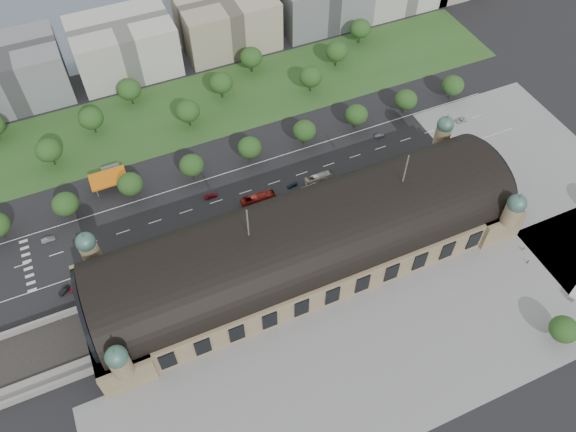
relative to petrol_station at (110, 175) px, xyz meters
name	(u,v)px	position (x,y,z in m)	size (l,w,h in m)	color
ground	(306,260)	(53.91, -65.28, -2.95)	(900.00, 900.00, 0.00)	black
station	(306,242)	(53.91, -65.28, 7.33)	(150.00, 48.40, 44.30)	#99855F
plaza_south	(394,356)	(63.91, -109.28, -2.95)	(190.00, 48.00, 0.12)	gray
plaza_east	(539,173)	(156.91, -65.28, -2.95)	(56.00, 100.00, 0.12)	gray
road_slab	(216,202)	(33.91, -27.28, -2.95)	(260.00, 26.00, 0.10)	black
grass_belt	(186,111)	(38.91, 27.72, -2.95)	(300.00, 45.00, 0.10)	#2E5221
petrol_station	(110,175)	(0.00, 0.00, 0.00)	(14.00, 13.00, 5.05)	orange
office_2	(11,74)	(-26.09, 67.72, 9.05)	(45.00, 32.00, 24.00)	gray
office_3	(124,46)	(23.91, 67.72, 9.05)	(45.00, 32.00, 24.00)	beige
office_4	(227,21)	(73.91, 67.72, 9.05)	(45.00, 32.00, 24.00)	#B3A68D
tree_row_2	(65,204)	(-18.09, -12.28, 4.48)	(9.60, 9.60, 11.52)	#2D2116
tree_row_3	(130,184)	(5.91, -12.28, 4.48)	(9.60, 9.60, 11.52)	#2D2116
tree_row_4	(192,165)	(29.91, -12.28, 4.48)	(9.60, 9.60, 11.52)	#2D2116
tree_row_5	(250,148)	(53.91, -12.28, 4.48)	(9.60, 9.60, 11.52)	#2D2116
tree_row_6	(304,131)	(77.91, -12.28, 4.48)	(9.60, 9.60, 11.52)	#2D2116
tree_row_7	(357,115)	(101.91, -12.28, 4.48)	(9.60, 9.60, 11.52)	#2D2116
tree_row_8	(406,100)	(125.91, -12.28, 4.48)	(9.60, 9.60, 11.52)	#2D2116
tree_row_9	(453,85)	(149.91, -12.28, 4.48)	(9.60, 9.60, 11.52)	#2D2116
tree_belt_3	(49,150)	(-19.09, 17.72, 5.10)	(10.40, 10.40, 12.48)	#2D2116
tree_belt_4	(91,118)	(-0.09, 29.72, 5.10)	(10.40, 10.40, 12.48)	#2D2116
tree_belt_5	(129,89)	(18.91, 41.72, 5.10)	(10.40, 10.40, 12.48)	#2D2116
tree_belt_6	(188,111)	(37.91, 17.72, 5.10)	(10.40, 10.40, 12.48)	#2D2116
tree_belt_7	(221,83)	(56.91, 29.72, 5.10)	(10.40, 10.40, 12.48)	#2D2116
tree_belt_8	(251,57)	(75.91, 41.72, 5.10)	(10.40, 10.40, 12.48)	#2D2116
tree_belt_9	(311,77)	(94.91, 17.72, 5.10)	(10.40, 10.40, 12.48)	#2D2116
tree_belt_10	(337,51)	(113.91, 29.72, 5.10)	(10.40, 10.40, 12.48)	#2D2116
tree_belt_11	(360,28)	(132.91, 41.72, 5.10)	(10.40, 10.40, 12.48)	#2D2116
tree_plaza_s	(564,329)	(113.91, -125.28, 3.86)	(9.00, 9.00, 10.64)	#2D2116
traffic_car_1	(48,239)	(-27.71, -20.19, -2.18)	(1.63, 4.69, 1.54)	gray
traffic_car_2	(91,266)	(-15.81, -38.03, -2.25)	(2.32, 5.04, 1.40)	black
traffic_car_3	(211,196)	(32.94, -24.21, -2.21)	(2.08, 5.11, 1.48)	maroon
traffic_car_4	(292,185)	(63.72, -31.84, -2.23)	(1.69, 4.19, 1.43)	#162440
traffic_car_5	(380,136)	(108.73, -21.32, -2.28)	(1.42, 4.07, 1.34)	#525359
traffic_car_6	(460,120)	(145.52, -27.03, -2.26)	(2.28, 4.94, 1.37)	#B9B9BB
parked_car_0	(65,291)	(-25.98, -44.28, -2.23)	(1.53, 4.38, 1.44)	black
parked_car_1	(76,287)	(-22.06, -44.28, -2.21)	(2.44, 5.30, 1.47)	maroon
parked_car_2	(152,260)	(4.17, -44.06, -2.14)	(2.26, 5.57, 1.62)	#182144
parked_car_3	(162,248)	(8.96, -40.28, -2.31)	(1.52, 3.77, 1.28)	slate
parked_car_4	(206,233)	(25.38, -40.28, -2.21)	(1.56, 4.48, 1.47)	silver
parked_car_5	(182,243)	(15.96, -41.42, -2.16)	(2.61, 5.66, 1.57)	#92959A
parked_car_6	(203,234)	(24.27, -40.28, -2.18)	(2.16, 5.32, 1.54)	black
bus_west	(258,199)	(48.61, -33.99, -1.09)	(3.13, 13.38, 3.73)	#B0251C
bus_mid	(304,193)	(65.59, -38.28, -1.07)	(3.16, 13.52, 3.77)	silver
bus_east	(319,178)	(74.45, -33.28, -1.38)	(2.63, 11.26, 3.14)	silver
van_south	(574,294)	(129.97, -115.00, -1.74)	(6.31, 4.46, 2.54)	silver
pedestrian_0	(523,249)	(126.37, -93.18, -2.02)	(0.90, 0.52, 1.85)	gray
pedestrian_2	(528,262)	(124.40, -98.09, -2.10)	(0.82, 0.47, 1.69)	gray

